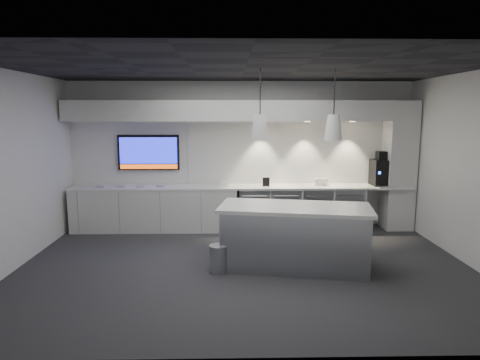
{
  "coord_description": "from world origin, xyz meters",
  "views": [
    {
      "loc": [
        -0.22,
        -6.34,
        2.36
      ],
      "look_at": [
        -0.05,
        1.1,
        1.19
      ],
      "focal_mm": 32.0,
      "sensor_mm": 36.0,
      "label": 1
    }
  ],
  "objects_px": {
    "wall_tv": "(149,152)",
    "coffee_machine": "(381,171)",
    "island": "(294,237)",
    "bin": "(219,259)"
  },
  "relations": [
    {
      "from": "island",
      "to": "bin",
      "type": "xyz_separation_m",
      "value": [
        -1.16,
        -0.17,
        -0.28
      ]
    },
    {
      "from": "island",
      "to": "coffee_machine",
      "type": "bearing_deg",
      "value": 57.08
    },
    {
      "from": "island",
      "to": "coffee_machine",
      "type": "relative_size",
      "value": 3.47
    },
    {
      "from": "island",
      "to": "coffee_machine",
      "type": "height_order",
      "value": "coffee_machine"
    },
    {
      "from": "wall_tv",
      "to": "coffee_machine",
      "type": "xyz_separation_m",
      "value": [
        4.75,
        -0.25,
        -0.37
      ]
    },
    {
      "from": "island",
      "to": "bin",
      "type": "bearing_deg",
      "value": -161.21
    },
    {
      "from": "bin",
      "to": "wall_tv",
      "type": "bearing_deg",
      "value": 119.54
    },
    {
      "from": "island",
      "to": "coffee_machine",
      "type": "xyz_separation_m",
      "value": [
        2.09,
        2.23,
        0.7
      ]
    },
    {
      "from": "bin",
      "to": "coffee_machine",
      "type": "height_order",
      "value": "coffee_machine"
    },
    {
      "from": "island",
      "to": "coffee_machine",
      "type": "distance_m",
      "value": 3.14
    }
  ]
}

